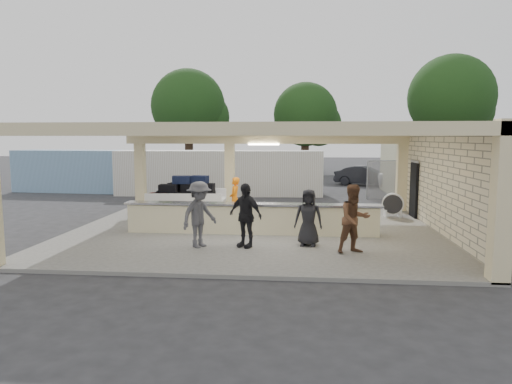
# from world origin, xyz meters

# --- Properties ---
(ground) EXTENTS (120.00, 120.00, 0.00)m
(ground) POSITION_xyz_m (0.00, 0.00, 0.00)
(ground) COLOR #262629
(ground) RESTS_ON ground
(pavilion) EXTENTS (12.01, 10.00, 3.55)m
(pavilion) POSITION_xyz_m (0.21, 0.66, 1.35)
(pavilion) COLOR #605E59
(pavilion) RESTS_ON ground
(baggage_counter) EXTENTS (8.20, 0.58, 0.98)m
(baggage_counter) POSITION_xyz_m (0.00, -0.50, 0.59)
(baggage_counter) COLOR beige
(baggage_counter) RESTS_ON pavilion
(luggage_cart) EXTENTS (2.90, 1.91, 1.63)m
(luggage_cart) POSITION_xyz_m (-2.78, 1.95, 0.98)
(luggage_cart) COLOR silver
(luggage_cart) RESTS_ON pavilion
(drum_fan) EXTENTS (0.87, 0.46, 0.92)m
(drum_fan) POSITION_xyz_m (5.15, 3.15, 0.59)
(drum_fan) COLOR silver
(drum_fan) RESTS_ON pavilion
(baggage_handler) EXTENTS (0.34, 0.59, 1.60)m
(baggage_handler) POSITION_xyz_m (-0.87, 1.84, 0.90)
(baggage_handler) COLOR orange
(baggage_handler) RESTS_ON pavilion
(passenger_a) EXTENTS (0.97, 0.71, 1.84)m
(passenger_a) POSITION_xyz_m (2.98, -2.72, 1.02)
(passenger_a) COLOR brown
(passenger_a) RESTS_ON pavilion
(passenger_b) EXTENTS (1.11, 0.85, 1.80)m
(passenger_b) POSITION_xyz_m (0.02, -2.32, 1.00)
(passenger_b) COLOR black
(passenger_b) RESTS_ON pavilion
(passenger_c) EXTENTS (1.02, 1.23, 1.85)m
(passenger_c) POSITION_xyz_m (-1.26, -2.46, 1.03)
(passenger_c) COLOR #48484D
(passenger_c) RESTS_ON pavilion
(passenger_d) EXTENTS (0.83, 0.42, 1.62)m
(passenger_d) POSITION_xyz_m (1.78, -1.99, 0.91)
(passenger_d) COLOR black
(passenger_d) RESTS_ON pavilion
(car_white_a) EXTENTS (5.59, 4.16, 1.45)m
(car_white_a) POSITION_xyz_m (8.97, 13.27, 0.72)
(car_white_a) COLOR white
(car_white_a) RESTS_ON ground
(car_white_b) EXTENTS (4.62, 2.83, 1.37)m
(car_white_b) POSITION_xyz_m (11.92, 13.10, 0.68)
(car_white_b) COLOR white
(car_white_b) RESTS_ON ground
(car_dark) EXTENTS (4.08, 2.75, 1.28)m
(car_dark) POSITION_xyz_m (5.85, 15.81, 0.64)
(car_dark) COLOR black
(car_dark) RESTS_ON ground
(container_white) EXTENTS (11.39, 2.76, 2.45)m
(container_white) POSITION_xyz_m (-2.92, 10.23, 1.22)
(container_white) COLOR silver
(container_white) RESTS_ON ground
(container_blue) EXTENTS (9.49, 2.90, 2.43)m
(container_blue) POSITION_xyz_m (-10.45, 10.90, 1.22)
(container_blue) COLOR #7FA3CC
(container_blue) RESTS_ON ground
(fence) EXTENTS (12.06, 0.06, 2.03)m
(fence) POSITION_xyz_m (11.00, 9.00, 1.05)
(fence) COLOR gray
(fence) RESTS_ON ground
(tree_left) EXTENTS (6.60, 6.30, 9.00)m
(tree_left) POSITION_xyz_m (-7.68, 24.16, 5.59)
(tree_left) COLOR #382619
(tree_left) RESTS_ON ground
(tree_mid) EXTENTS (6.00, 5.60, 8.00)m
(tree_mid) POSITION_xyz_m (2.32, 26.16, 4.96)
(tree_mid) COLOR #382619
(tree_mid) RESTS_ON ground
(tree_right) EXTENTS (7.20, 7.00, 10.00)m
(tree_right) POSITION_xyz_m (14.32, 25.16, 6.21)
(tree_right) COLOR #382619
(tree_right) RESTS_ON ground
(adjacent_building) EXTENTS (6.00, 8.00, 3.20)m
(adjacent_building) POSITION_xyz_m (9.50, 10.00, 1.60)
(adjacent_building) COLOR beige
(adjacent_building) RESTS_ON ground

